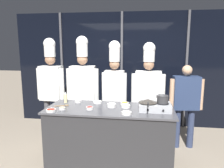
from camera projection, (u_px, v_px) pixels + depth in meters
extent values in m
plane|color=gray|center=(110.00, 161.00, 3.69)|extent=(24.00, 24.00, 0.00)
cube|color=black|center=(122.00, 70.00, 5.27)|extent=(5.26, 0.04, 2.70)
cube|color=#47474C|center=(62.00, 69.00, 5.44)|extent=(0.05, 0.05, 2.70)
cube|color=#47474C|center=(122.00, 70.00, 5.23)|extent=(0.05, 0.05, 2.70)
cube|color=#47474C|center=(186.00, 71.00, 5.01)|extent=(0.05, 0.05, 2.70)
cube|color=#2D2D30|center=(110.00, 136.00, 3.61)|extent=(1.98, 0.80, 0.91)
cube|color=#47474C|center=(110.00, 109.00, 3.52)|extent=(2.05, 0.84, 0.03)
cube|color=#B2B5BA|center=(155.00, 107.00, 3.39)|extent=(0.48, 0.34, 0.11)
cylinder|color=black|center=(148.00, 103.00, 3.39)|extent=(0.19, 0.19, 0.01)
cylinder|color=black|center=(148.00, 110.00, 3.23)|extent=(0.03, 0.01, 0.03)
cylinder|color=black|center=(162.00, 103.00, 3.36)|extent=(0.19, 0.19, 0.01)
cylinder|color=black|center=(163.00, 111.00, 3.20)|extent=(0.03, 0.01, 0.03)
cylinder|color=#38332D|center=(148.00, 102.00, 3.39)|extent=(0.27, 0.27, 0.01)
cone|color=#38332D|center=(148.00, 101.00, 3.39)|extent=(0.29, 0.29, 0.05)
cylinder|color=black|center=(148.00, 104.00, 3.15)|extent=(0.02, 0.22, 0.02)
cylinder|color=#333335|center=(163.00, 99.00, 3.35)|extent=(0.17, 0.17, 0.12)
torus|color=#333335|center=(163.00, 96.00, 3.34)|extent=(0.18, 0.18, 0.01)
torus|color=#333335|center=(156.00, 97.00, 3.36)|extent=(0.01, 0.05, 0.05)
torus|color=#333335|center=(169.00, 97.00, 3.33)|extent=(0.01, 0.05, 0.05)
cylinder|color=beige|center=(66.00, 98.00, 3.84)|extent=(0.05, 0.05, 0.15)
cone|color=white|center=(65.00, 93.00, 3.82)|extent=(0.04, 0.04, 0.04)
cylinder|color=white|center=(125.00, 104.00, 3.72)|extent=(0.13, 0.13, 0.04)
torus|color=white|center=(125.00, 103.00, 3.72)|extent=(0.13, 0.13, 0.01)
cylinder|color=orange|center=(125.00, 103.00, 3.72)|extent=(0.11, 0.11, 0.02)
cylinder|color=white|center=(126.00, 106.00, 3.55)|extent=(0.14, 0.14, 0.04)
torus|color=white|center=(126.00, 105.00, 3.55)|extent=(0.15, 0.15, 0.01)
cylinder|color=#E0C689|center=(126.00, 106.00, 3.55)|extent=(0.12, 0.12, 0.02)
cylinder|color=white|center=(62.00, 108.00, 3.44)|extent=(0.10, 0.10, 0.03)
torus|color=white|center=(62.00, 107.00, 3.44)|extent=(0.10, 0.10, 0.01)
cylinder|color=#9E896B|center=(62.00, 108.00, 3.44)|extent=(0.08, 0.08, 0.02)
cylinder|color=white|center=(90.00, 108.00, 3.44)|extent=(0.11, 0.11, 0.04)
torus|color=white|center=(90.00, 107.00, 3.43)|extent=(0.11, 0.11, 0.01)
cylinder|color=red|center=(90.00, 108.00, 3.43)|extent=(0.09, 0.09, 0.02)
cylinder|color=white|center=(112.00, 105.00, 3.57)|extent=(0.14, 0.14, 0.05)
torus|color=white|center=(112.00, 104.00, 3.57)|extent=(0.14, 0.14, 0.01)
cylinder|color=silver|center=(112.00, 105.00, 3.57)|extent=(0.11, 0.11, 0.03)
cylinder|color=white|center=(98.00, 102.00, 3.82)|extent=(0.15, 0.15, 0.03)
torus|color=white|center=(98.00, 101.00, 3.82)|extent=(0.15, 0.15, 0.01)
cylinder|color=beige|center=(98.00, 102.00, 3.82)|extent=(0.12, 0.12, 0.02)
cylinder|color=white|center=(78.00, 101.00, 3.85)|extent=(0.10, 0.10, 0.04)
torus|color=white|center=(78.00, 100.00, 3.85)|extent=(0.11, 0.11, 0.01)
cylinder|color=beige|center=(78.00, 101.00, 3.85)|extent=(0.08, 0.08, 0.02)
cylinder|color=white|center=(127.00, 113.00, 3.20)|extent=(0.15, 0.15, 0.03)
torus|color=white|center=(127.00, 112.00, 3.20)|extent=(0.15, 0.15, 0.01)
cylinder|color=#EAA893|center=(127.00, 113.00, 3.20)|extent=(0.12, 0.12, 0.02)
cylinder|color=white|center=(51.00, 110.00, 3.34)|extent=(0.15, 0.15, 0.03)
torus|color=white|center=(51.00, 109.00, 3.33)|extent=(0.15, 0.15, 0.01)
cylinder|color=#B22D1E|center=(51.00, 110.00, 3.33)|extent=(0.12, 0.12, 0.02)
cube|color=olive|center=(59.00, 106.00, 3.63)|extent=(0.16, 0.07, 0.01)
ellipsoid|color=olive|center=(67.00, 105.00, 3.65)|extent=(0.09, 0.07, 0.02)
cylinder|color=#4C4C51|center=(59.00, 120.00, 4.46)|extent=(0.11, 0.11, 0.85)
cylinder|color=#4C4C51|center=(48.00, 119.00, 4.52)|extent=(0.11, 0.11, 0.85)
cube|color=white|center=(51.00, 83.00, 4.36)|extent=(0.46, 0.26, 0.68)
cylinder|color=white|center=(62.00, 85.00, 4.27)|extent=(0.09, 0.09, 0.63)
cylinder|color=white|center=(39.00, 84.00, 4.38)|extent=(0.09, 0.09, 0.63)
sphere|color=#A87A5B|center=(50.00, 60.00, 4.27)|extent=(0.20, 0.20, 0.20)
cylinder|color=white|center=(50.00, 50.00, 4.24)|extent=(0.21, 0.21, 0.25)
sphere|color=white|center=(49.00, 44.00, 4.22)|extent=(0.23, 0.23, 0.23)
cylinder|color=#232326|center=(90.00, 121.00, 4.43)|extent=(0.12, 0.12, 0.85)
cylinder|color=#232326|center=(77.00, 120.00, 4.45)|extent=(0.12, 0.12, 0.85)
cube|color=white|center=(83.00, 83.00, 4.30)|extent=(0.50, 0.29, 0.69)
cylinder|color=white|center=(96.00, 85.00, 4.25)|extent=(0.10, 0.10, 0.63)
cylinder|color=white|center=(69.00, 85.00, 4.29)|extent=(0.10, 0.10, 0.63)
sphere|color=#A87A5B|center=(82.00, 59.00, 4.22)|extent=(0.20, 0.20, 0.20)
cylinder|color=white|center=(82.00, 49.00, 4.19)|extent=(0.21, 0.21, 0.28)
sphere|color=white|center=(82.00, 42.00, 4.16)|extent=(0.23, 0.23, 0.23)
cylinder|color=#2D3856|center=(119.00, 124.00, 4.32)|extent=(0.10, 0.10, 0.81)
cylinder|color=#2D3856|center=(109.00, 123.00, 4.37)|extent=(0.10, 0.10, 0.81)
cube|color=white|center=(114.00, 87.00, 4.22)|extent=(0.38, 0.21, 0.65)
cylinder|color=white|center=(125.00, 89.00, 4.15)|extent=(0.07, 0.07, 0.60)
cylinder|color=white|center=(104.00, 88.00, 4.23)|extent=(0.07, 0.07, 0.60)
sphere|color=#A87A5B|center=(115.00, 64.00, 4.14)|extent=(0.19, 0.19, 0.19)
cylinder|color=white|center=(115.00, 54.00, 4.10)|extent=(0.20, 0.20, 0.28)
sphere|color=white|center=(115.00, 46.00, 4.08)|extent=(0.22, 0.22, 0.22)
cylinder|color=#2D3856|center=(154.00, 127.00, 4.15)|extent=(0.12, 0.12, 0.81)
cylinder|color=#2D3856|center=(140.00, 126.00, 4.19)|extent=(0.12, 0.12, 0.81)
cube|color=white|center=(148.00, 89.00, 4.04)|extent=(0.47, 0.25, 0.66)
cylinder|color=white|center=(163.00, 91.00, 3.96)|extent=(0.09, 0.09, 0.60)
cylinder|color=white|center=(134.00, 90.00, 4.05)|extent=(0.09, 0.09, 0.60)
sphere|color=#A87A5B|center=(149.00, 65.00, 3.96)|extent=(0.19, 0.19, 0.19)
cylinder|color=white|center=(149.00, 55.00, 3.93)|extent=(0.20, 0.20, 0.24)
sphere|color=white|center=(149.00, 48.00, 3.91)|extent=(0.22, 0.22, 0.22)
cylinder|color=#2D3856|center=(191.00, 128.00, 4.15)|extent=(0.12, 0.12, 0.76)
cylinder|color=#2D3856|center=(177.00, 128.00, 4.16)|extent=(0.12, 0.12, 0.76)
cube|color=navy|center=(186.00, 93.00, 4.04)|extent=(0.49, 0.30, 0.62)
cylinder|color=tan|center=(201.00, 94.00, 3.99)|extent=(0.09, 0.09, 0.57)
cylinder|color=tan|center=(172.00, 94.00, 4.01)|extent=(0.09, 0.09, 0.57)
sphere|color=tan|center=(187.00, 70.00, 3.96)|extent=(0.18, 0.18, 0.18)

